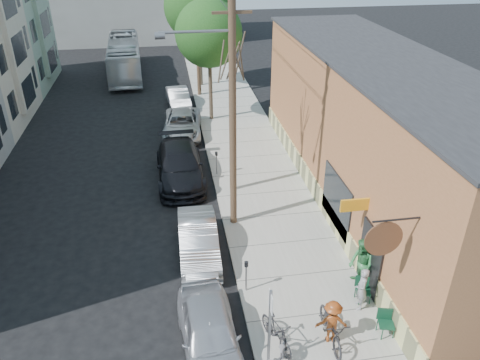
{
  "coord_description": "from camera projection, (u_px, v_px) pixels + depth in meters",
  "views": [
    {
      "loc": [
        0.05,
        -12.79,
        11.44
      ],
      "look_at": [
        2.92,
        5.01,
        1.5
      ],
      "focal_mm": 35.0,
      "sensor_mm": 36.0,
      "label": 1
    }
  ],
  "objects": [
    {
      "name": "tree_bare",
      "position": [
        232.0,
        135.0,
        21.23
      ],
      "size": [
        0.24,
        0.24,
        5.66
      ],
      "color": "#44392C",
      "rests_on": "sidewalk"
    },
    {
      "name": "tree_leafy_far",
      "position": [
        198.0,
        7.0,
        34.35
      ],
      "size": [
        5.06,
        5.06,
        8.39
      ],
      "color": "#44392C",
      "rests_on": "sidewalk"
    },
    {
      "name": "parking_meter_far",
      "position": [
        217.0,
        159.0,
        23.55
      ],
      "size": [
        0.14,
        0.14,
        1.24
      ],
      "color": "slate",
      "rests_on": "sidewalk"
    },
    {
      "name": "cyclist",
      "position": [
        332.0,
        322.0,
        14.08
      ],
      "size": [
        1.05,
        0.71,
        1.5
      ],
      "primitive_type": "imported",
      "rotation": [
        0.0,
        0.0,
        2.97
      ],
      "color": "brown",
      "rests_on": "sidewalk"
    },
    {
      "name": "sign_post",
      "position": [
        270.0,
        322.0,
        12.84
      ],
      "size": [
        0.07,
        0.45,
        2.8
      ],
      "color": "slate",
      "rests_on": "sidewalk"
    },
    {
      "name": "cyclist_bike",
      "position": [
        331.0,
        327.0,
        14.18
      ],
      "size": [
        0.75,
        2.05,
        1.07
      ],
      "primitive_type": "imported",
      "rotation": [
        0.0,
        0.0,
        -0.02
      ],
      "color": "black",
      "rests_on": "sidewalk"
    },
    {
      "name": "ground",
      "position": [
        181.0,
        291.0,
        16.57
      ],
      "size": [
        120.0,
        120.0,
        0.0
      ],
      "primitive_type": "plane",
      "color": "black"
    },
    {
      "name": "car_1",
      "position": [
        198.0,
        240.0,
        18.02
      ],
      "size": [
        1.53,
        4.24,
        1.39
      ],
      "primitive_type": "imported",
      "rotation": [
        0.0,
        0.0,
        -0.01
      ],
      "color": "#ABAEB3",
      "rests_on": "ground"
    },
    {
      "name": "patron_green",
      "position": [
        361.0,
        264.0,
        16.08
      ],
      "size": [
        0.8,
        1.0,
        1.95
      ],
      "primitive_type": "imported",
      "rotation": [
        0.0,
        0.0,
        -1.5
      ],
      "color": "#307840",
      "rests_on": "sidewalk"
    },
    {
      "name": "utility_pole_near",
      "position": [
        231.0,
        105.0,
        17.6
      ],
      "size": [
        3.57,
        0.28,
        10.0
      ],
      "color": "#503A28",
      "rests_on": "sidewalk"
    },
    {
      "name": "parking_meter_near",
      "position": [
        246.0,
        271.0,
        15.98
      ],
      "size": [
        0.14,
        0.14,
        1.24
      ],
      "color": "slate",
      "rests_on": "sidewalk"
    },
    {
      "name": "patio_chair_b",
      "position": [
        386.0,
        324.0,
        14.41
      ],
      "size": [
        0.61,
        0.61,
        0.88
      ],
      "primitive_type": null,
      "rotation": [
        0.0,
        0.0,
        -0.26
      ],
      "color": "#0F3925",
      "rests_on": "sidewalk"
    },
    {
      "name": "patio_chair_a",
      "position": [
        363.0,
        291.0,
        15.72
      ],
      "size": [
        0.66,
        0.66,
        0.88
      ],
      "primitive_type": null,
      "rotation": [
        0.0,
        0.0,
        -0.4
      ],
      "color": "#0F3925",
      "rests_on": "sidewalk"
    },
    {
      "name": "sidewalk",
      "position": [
        246.0,
        150.0,
        26.64
      ],
      "size": [
        4.5,
        58.0,
        0.15
      ],
      "primitive_type": "cube",
      "color": "#A9A79C",
      "rests_on": "ground"
    },
    {
      "name": "car_0",
      "position": [
        210.0,
        333.0,
        13.9
      ],
      "size": [
        1.95,
        4.36,
        1.46
      ],
      "primitive_type": "imported",
      "rotation": [
        0.0,
        0.0,
        0.05
      ],
      "color": "#B5B6BE",
      "rests_on": "ground"
    },
    {
      "name": "car_2",
      "position": [
        180.0,
        165.0,
        23.36
      ],
      "size": [
        2.36,
        5.61,
        1.62
      ],
      "primitive_type": "imported",
      "rotation": [
        0.0,
        0.0,
        0.02
      ],
      "color": "black",
      "rests_on": "ground"
    },
    {
      "name": "parked_bike_a",
      "position": [
        276.0,
        332.0,
        14.02
      ],
      "size": [
        1.0,
        1.8,
        1.04
      ],
      "primitive_type": "imported",
      "rotation": [
        0.0,
        0.0,
        0.31
      ],
      "color": "black",
      "rests_on": "sidewalk"
    },
    {
      "name": "tree_leafy_mid",
      "position": [
        209.0,
        34.0,
        28.12
      ],
      "size": [
        4.1,
        4.1,
        7.5
      ],
      "color": "#44392C",
      "rests_on": "sidewalk"
    },
    {
      "name": "parked_bike_b",
      "position": [
        281.0,
        359.0,
        13.22
      ],
      "size": [
        1.21,
        1.85,
        0.92
      ],
      "primitive_type": "imported",
      "rotation": [
        0.0,
        0.0,
        -0.37
      ],
      "color": "slate",
      "rests_on": "sidewalk"
    },
    {
      "name": "patron_grey",
      "position": [
        362.0,
        289.0,
        15.29
      ],
      "size": [
        0.49,
        0.64,
        1.56
      ],
      "primitive_type": "imported",
      "rotation": [
        0.0,
        0.0,
        -1.8
      ],
      "color": "gray",
      "rests_on": "sidewalk"
    },
    {
      "name": "car_3",
      "position": [
        182.0,
        125.0,
        28.42
      ],
      "size": [
        2.65,
        5.04,
        1.35
      ],
      "primitive_type": "imported",
      "rotation": [
        0.0,
        0.0,
        -0.08
      ],
      "color": "#9DA1A4",
      "rests_on": "ground"
    },
    {
      "name": "utility_pole_far",
      "position": [
        197.0,
        22.0,
        32.56
      ],
      "size": [
        1.8,
        0.28,
        10.0
      ],
      "color": "#503A28",
      "rests_on": "sidewalk"
    },
    {
      "name": "car_4",
      "position": [
        178.0,
        98.0,
        32.71
      ],
      "size": [
        1.72,
        4.11,
        1.32
      ],
      "primitive_type": "imported",
      "rotation": [
        0.0,
        0.0,
        0.08
      ],
      "color": "#AFB1B7",
      "rests_on": "ground"
    },
    {
      "name": "bus",
      "position": [
        124.0,
        57.0,
        39.42
      ],
      "size": [
        3.06,
        10.89,
        3.0
      ],
      "primitive_type": "imported",
      "rotation": [
        0.0,
        0.0,
        0.05
      ],
      "color": "white",
      "rests_on": "ground"
    },
    {
      "name": "cafe_building",
      "position": [
        376.0,
        134.0,
        20.55
      ],
      "size": [
        6.6,
        20.2,
        6.61
      ],
      "color": "#9E613A",
      "rests_on": "ground"
    }
  ]
}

